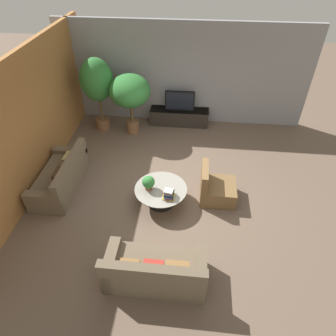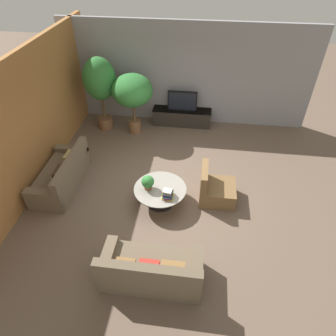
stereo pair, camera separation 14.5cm
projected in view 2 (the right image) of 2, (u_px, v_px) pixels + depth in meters
ground_plane at (172, 186)px, 7.31m from camera, size 24.00×24.00×0.00m
back_wall_stone at (185, 75)px, 8.85m from camera, size 7.40×0.12×3.00m
side_wall_left at (32, 120)px, 6.83m from camera, size 0.12×7.40×3.00m
media_console at (182, 117)px, 9.40m from camera, size 1.82×0.50×0.50m
television at (182, 101)px, 9.05m from camera, size 0.89×0.13×0.61m
coffee_table at (160, 192)px, 6.71m from camera, size 1.17×1.17×0.43m
couch_by_wall at (62, 176)px, 7.17m from camera, size 0.84×1.85×0.84m
couch_near_entry at (151, 271)px, 5.22m from camera, size 1.77×0.84×0.84m
armchair_wicker at (215, 190)px, 6.82m from camera, size 0.80×0.76×0.86m
potted_palm_tall at (100, 82)px, 8.46m from camera, size 0.92×0.92×2.19m
potted_palm_corner at (132, 92)px, 8.39m from camera, size 1.16×1.16×1.80m
potted_plant_tabletop at (148, 182)px, 6.51m from camera, size 0.28×0.28×0.34m
book_stack at (168, 194)px, 6.38m from camera, size 0.25×0.30×0.18m
remote_black at (150, 181)px, 6.81m from camera, size 0.08×0.16×0.02m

